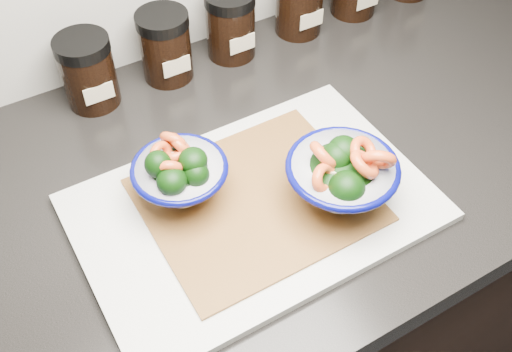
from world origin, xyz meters
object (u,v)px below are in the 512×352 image
bowl_left (180,176)px  spice_jar_a (88,72)px  cutting_board (254,207)px  spice_jar_c (231,24)px  bowl_right (342,176)px  spice_jar_b (165,46)px  spice_jar_d (299,2)px

bowl_left → spice_jar_a: size_ratio=1.09×
cutting_board → spice_jar_c: bearing=66.1°
bowl_left → spice_jar_c: (0.21, 0.26, 0.00)m
bowl_right → cutting_board: bearing=152.2°
bowl_right → spice_jar_c: bowl_right is taller
bowl_left → spice_jar_c: bearing=50.3°
bowl_right → spice_jar_c: bearing=83.4°
bowl_left → spice_jar_b: bearing=69.2°
bowl_left → bowl_right: 0.20m
cutting_board → bowl_right: 0.12m
bowl_right → spice_jar_c: size_ratio=1.26×
bowl_left → spice_jar_b: spice_jar_b is taller
cutting_board → bowl_left: bearing=143.2°
spice_jar_c → bowl_right: bearing=-96.6°
spice_jar_d → spice_jar_a: bearing=180.0°
spice_jar_c → spice_jar_d: 0.13m
cutting_board → spice_jar_b: bearing=85.8°
bowl_right → spice_jar_d: (0.18, 0.36, -0.00)m
spice_jar_a → spice_jar_c: (0.24, 0.00, 0.00)m
spice_jar_a → spice_jar_b: (0.13, 0.00, 0.00)m
cutting_board → spice_jar_c: spice_jar_c is taller
cutting_board → spice_jar_b: size_ratio=3.98×
spice_jar_c → spice_jar_a: bearing=180.0°
spice_jar_a → spice_jar_c: size_ratio=1.00×
spice_jar_b → spice_jar_d: size_ratio=1.00×
bowl_right → spice_jar_b: 0.37m
spice_jar_c → spice_jar_d: (0.13, 0.00, 0.00)m
spice_jar_a → spice_jar_c: same height
cutting_board → bowl_left: (-0.07, 0.06, 0.05)m
bowl_left → spice_jar_c: spice_jar_c is taller
spice_jar_a → spice_jar_d: 0.37m
bowl_right → spice_jar_d: bowl_right is taller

